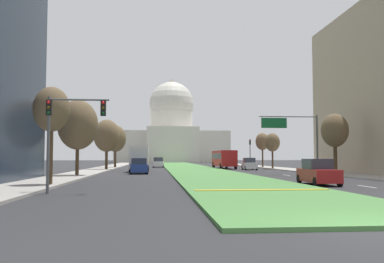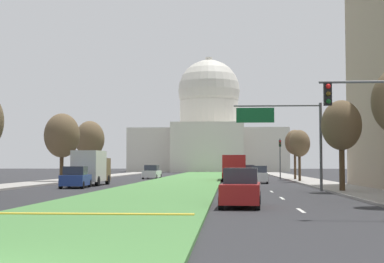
{
  "view_description": "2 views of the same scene",
  "coord_description": "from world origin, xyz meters",
  "px_view_note": "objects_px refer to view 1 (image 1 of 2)",
  "views": [
    {
      "loc": [
        -5.84,
        -10.65,
        1.97
      ],
      "look_at": [
        -1.24,
        40.91,
        5.1
      ],
      "focal_mm": 38.94,
      "sensor_mm": 36.0,
      "label": 1
    },
    {
      "loc": [
        4.96,
        -9.49,
        2.02
      ],
      "look_at": [
        0.79,
        56.31,
        5.71
      ],
      "focal_mm": 53.82,
      "sensor_mm": 36.0,
      "label": 2
    }
  ],
  "objects_px": {
    "overhead_guide_sign": "(295,131)",
    "street_tree_left_far": "(107,136)",
    "street_tree_right_far": "(272,143)",
    "street_tree_right_distant": "(262,142)",
    "street_tree_left_distant": "(115,139)",
    "capitol_building": "(171,133)",
    "sedan_lead_stopped": "(318,173)",
    "traffic_light_far_right": "(250,149)",
    "street_tree_left_near": "(52,110)",
    "traffic_light_near_left": "(65,123)",
    "city_bus": "(224,158)",
    "sedan_midblock": "(139,167)",
    "box_truck_delivery": "(139,159)",
    "street_tree_right_mid": "(335,131)",
    "sedan_far_horizon": "(158,163)",
    "sedan_very_far": "(219,162)",
    "street_tree_left_mid": "(78,125)",
    "sedan_distant": "(249,164)"
  },
  "relations": [
    {
      "from": "capitol_building",
      "to": "street_tree_right_mid",
      "type": "relative_size",
      "value": 6.01
    },
    {
      "from": "street_tree_left_near",
      "to": "street_tree_right_distant",
      "type": "distance_m",
      "value": 50.69
    },
    {
      "from": "box_truck_delivery",
      "to": "street_tree_left_distant",
      "type": "bearing_deg",
      "value": 104.17
    },
    {
      "from": "capitol_building",
      "to": "box_truck_delivery",
      "type": "height_order",
      "value": "capitol_building"
    },
    {
      "from": "capitol_building",
      "to": "traffic_light_far_right",
      "type": "distance_m",
      "value": 73.88
    },
    {
      "from": "traffic_light_near_left",
      "to": "city_bus",
      "type": "distance_m",
      "value": 48.33
    },
    {
      "from": "overhead_guide_sign",
      "to": "box_truck_delivery",
      "type": "xyz_separation_m",
      "value": [
        -17.09,
        10.35,
        -3.01
      ]
    },
    {
      "from": "street_tree_left_near",
      "to": "sedan_very_far",
      "type": "relative_size",
      "value": 1.46
    },
    {
      "from": "street_tree_left_far",
      "to": "sedan_far_horizon",
      "type": "xyz_separation_m",
      "value": [
        7.72,
        15.19,
        -4.17
      ]
    },
    {
      "from": "street_tree_left_near",
      "to": "sedan_lead_stopped",
      "type": "height_order",
      "value": "street_tree_left_near"
    },
    {
      "from": "overhead_guide_sign",
      "to": "street_tree_left_far",
      "type": "xyz_separation_m",
      "value": [
        -22.18,
        18.07,
        0.33
      ]
    },
    {
      "from": "street_tree_left_distant",
      "to": "city_bus",
      "type": "bearing_deg",
      "value": -16.4
    },
    {
      "from": "street_tree_right_distant",
      "to": "sedan_lead_stopped",
      "type": "relative_size",
      "value": 1.29
    },
    {
      "from": "sedan_lead_stopped",
      "to": "capitol_building",
      "type": "bearing_deg",
      "value": 92.66
    },
    {
      "from": "traffic_light_far_right",
      "to": "street_tree_left_near",
      "type": "relative_size",
      "value": 0.78
    },
    {
      "from": "traffic_light_near_left",
      "to": "street_tree_right_mid",
      "type": "bearing_deg",
      "value": 38.83
    },
    {
      "from": "street_tree_left_far",
      "to": "sedan_lead_stopped",
      "type": "height_order",
      "value": "street_tree_left_far"
    },
    {
      "from": "street_tree_left_near",
      "to": "sedan_very_far",
      "type": "bearing_deg",
      "value": 71.26
    },
    {
      "from": "street_tree_left_far",
      "to": "street_tree_right_distant",
      "type": "bearing_deg",
      "value": 21.25
    },
    {
      "from": "traffic_light_near_left",
      "to": "street_tree_right_distant",
      "type": "relative_size",
      "value": 0.84
    },
    {
      "from": "overhead_guide_sign",
      "to": "street_tree_left_near",
      "type": "height_order",
      "value": "street_tree_left_near"
    },
    {
      "from": "traffic_light_far_right",
      "to": "street_tree_left_near",
      "type": "xyz_separation_m",
      "value": [
        -24.25,
        -46.65,
        1.75
      ]
    },
    {
      "from": "traffic_light_near_left",
      "to": "street_tree_right_mid",
      "type": "distance_m",
      "value": 30.22
    },
    {
      "from": "street_tree_left_distant",
      "to": "capitol_building",
      "type": "bearing_deg",
      "value": 80.19
    },
    {
      "from": "street_tree_right_far",
      "to": "capitol_building",
      "type": "bearing_deg",
      "value": 98.67
    },
    {
      "from": "city_bus",
      "to": "overhead_guide_sign",
      "type": "bearing_deg",
      "value": -81.36
    },
    {
      "from": "street_tree_left_mid",
      "to": "street_tree_right_mid",
      "type": "xyz_separation_m",
      "value": [
        26.33,
        -0.19,
        -0.46
      ]
    },
    {
      "from": "street_tree_right_mid",
      "to": "street_tree_right_distant",
      "type": "bearing_deg",
      "value": 89.59
    },
    {
      "from": "sedan_midblock",
      "to": "street_tree_left_mid",
      "type": "bearing_deg",
      "value": -133.24
    },
    {
      "from": "street_tree_right_far",
      "to": "sedan_lead_stopped",
      "type": "relative_size",
      "value": 1.19
    },
    {
      "from": "traffic_light_near_left",
      "to": "overhead_guide_sign",
      "type": "relative_size",
      "value": 0.8
    },
    {
      "from": "sedan_distant",
      "to": "sedan_very_far",
      "type": "xyz_separation_m",
      "value": [
        -0.1,
        28.58,
        0.01
      ]
    },
    {
      "from": "street_tree_left_distant",
      "to": "sedan_lead_stopped",
      "type": "bearing_deg",
      "value": -68.02
    },
    {
      "from": "street_tree_left_near",
      "to": "street_tree_right_mid",
      "type": "xyz_separation_m",
      "value": [
        25.57,
        13.49,
        -0.41
      ]
    },
    {
      "from": "street_tree_right_distant",
      "to": "street_tree_left_near",
      "type": "bearing_deg",
      "value": -120.58
    },
    {
      "from": "street_tree_right_mid",
      "to": "sedan_lead_stopped",
      "type": "bearing_deg",
      "value": -118.51
    },
    {
      "from": "street_tree_right_far",
      "to": "sedan_midblock",
      "type": "bearing_deg",
      "value": -141.4
    },
    {
      "from": "traffic_light_near_left",
      "to": "city_bus",
      "type": "height_order",
      "value": "traffic_light_near_left"
    },
    {
      "from": "traffic_light_far_right",
      "to": "sedan_far_horizon",
      "type": "distance_m",
      "value": 17.03
    },
    {
      "from": "street_tree_right_mid",
      "to": "sedan_very_far",
      "type": "xyz_separation_m",
      "value": [
        -4.8,
        47.71,
        -3.8
      ]
    },
    {
      "from": "street_tree_right_mid",
      "to": "sedan_far_horizon",
      "type": "xyz_separation_m",
      "value": [
        -18.03,
        35.25,
        -3.8
      ]
    },
    {
      "from": "street_tree_left_distant",
      "to": "street_tree_left_mid",
      "type": "bearing_deg",
      "value": -91.28
    },
    {
      "from": "street_tree_right_far",
      "to": "sedan_midblock",
      "type": "height_order",
      "value": "street_tree_right_far"
    },
    {
      "from": "sedan_lead_stopped",
      "to": "traffic_light_far_right",
      "type": "bearing_deg",
      "value": 82.68
    },
    {
      "from": "street_tree_right_far",
      "to": "city_bus",
      "type": "bearing_deg",
      "value": 151.23
    },
    {
      "from": "sedan_lead_stopped",
      "to": "sedan_distant",
      "type": "height_order",
      "value": "sedan_lead_stopped"
    },
    {
      "from": "street_tree_right_far",
      "to": "street_tree_right_distant",
      "type": "xyz_separation_m",
      "value": [
        0.38,
        7.54,
        0.4
      ]
    },
    {
      "from": "street_tree_right_mid",
      "to": "sedan_distant",
      "type": "xyz_separation_m",
      "value": [
        -4.7,
        19.13,
        -3.82
      ]
    },
    {
      "from": "sedan_lead_stopped",
      "to": "sedan_far_horizon",
      "type": "height_order",
      "value": "sedan_far_horizon"
    },
    {
      "from": "traffic_light_far_right",
      "to": "street_tree_left_far",
      "type": "relative_size",
      "value": 0.7
    }
  ]
}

